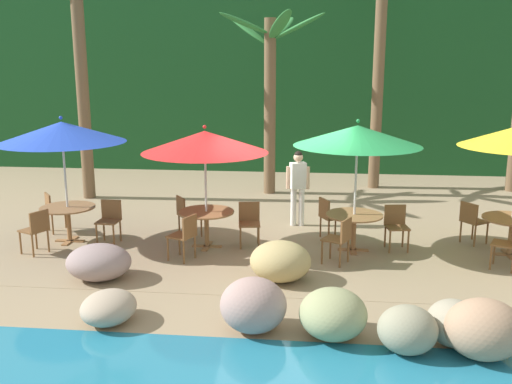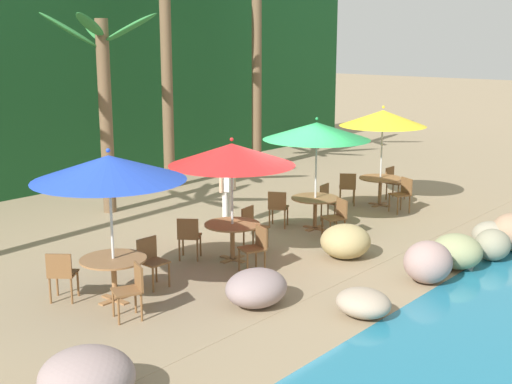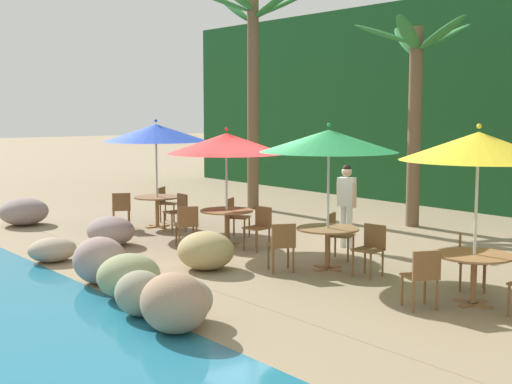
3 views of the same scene
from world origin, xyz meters
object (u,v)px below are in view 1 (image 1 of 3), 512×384
chair_red_seaward (249,221)px  dining_table_green (354,220)px  chair_blue_inland (54,209)px  palm_tree_third (380,21)px  dining_table_blue (68,213)px  chair_red_inland (186,213)px  umbrella_blue (62,132)px  dining_table_yellow (512,224)px  umbrella_green (358,136)px  chair_yellow_left (510,242)px  chair_green_seaward (396,224)px  chair_green_left (340,237)px  dining_table_red (206,217)px  chair_green_inland (329,215)px  chair_red_left (185,234)px  palm_tree_second (270,76)px  chair_yellow_inland (472,220)px  chair_blue_left (36,228)px  umbrella_red (205,142)px  chair_blue_seaward (110,218)px  waiter_in_white (298,183)px  palm_tree_nearest (80,41)px

chair_red_seaward → dining_table_green: size_ratio=0.79×
chair_blue_inland → palm_tree_third: (7.29, 5.32, 4.20)m
dining_table_blue → chair_red_inland: chair_red_inland is taller
umbrella_blue → dining_table_yellow: 8.87m
umbrella_green → chair_yellow_left: (2.67, -0.78, -1.75)m
dining_table_blue → chair_green_seaward: size_ratio=1.26×
chair_green_seaward → chair_green_left: same height
dining_table_red → chair_green_inland: bearing=18.0°
chair_red_left → umbrella_green: umbrella_green is taller
dining_table_green → palm_tree_third: bearing=81.1°
chair_green_inland → chair_red_inland: bearing=-177.3°
chair_red_inland → chair_red_seaward: bearing=-17.4°
dining_table_blue → palm_tree_third: size_ratio=0.16×
palm_tree_second → chair_yellow_inland: bearing=-43.4°
chair_green_left → chair_red_left: bearing=-178.2°
dining_table_yellow → chair_green_left: bearing=-165.6°
dining_table_blue → chair_blue_left: 0.86m
dining_table_red → chair_yellow_inland: bearing=8.1°
chair_yellow_inland → palm_tree_third: size_ratio=0.13×
chair_blue_inland → chair_red_seaward: 4.32m
umbrella_red → dining_table_green: bearing=1.5°
umbrella_green → chair_blue_seaward: bearing=179.7°
dining_table_green → chair_green_inland: 0.86m
chair_red_inland → dining_table_green: bearing=-9.4°
dining_table_blue → chair_blue_seaward: (0.85, 0.05, -0.10)m
chair_red_seaward → palm_tree_second: (0.02, 4.73, 2.73)m
chair_green_left → palm_tree_third: size_ratio=0.13×
dining_table_blue → waiter_in_white: 4.92m
chair_yellow_inland → chair_yellow_left: same height
chair_blue_left → palm_tree_nearest: 5.93m
dining_table_yellow → palm_tree_second: bearing=135.9°
chair_green_seaward → dining_table_yellow: (2.12, -0.18, 0.10)m
chair_red_inland → palm_tree_nearest: size_ratio=0.14×
chair_green_seaward → chair_yellow_inland: bearing=16.7°
chair_green_inland → palm_tree_second: (-1.57, 4.15, 2.73)m
umbrella_blue → palm_tree_third: (6.69, 5.93, 2.45)m
chair_red_inland → chair_red_left: 1.50m
palm_tree_third → umbrella_red: bearing=-122.6°
palm_tree_second → palm_tree_third: size_ratio=0.72×
chair_red_left → dining_table_yellow: (6.09, 0.93, 0.10)m
chair_green_inland → dining_table_blue: bearing=-172.1°
dining_table_blue → chair_green_left: (5.47, -0.78, -0.10)m
chair_green_left → dining_table_red: bearing=164.3°
chair_red_inland → chair_yellow_inland: same height
chair_green_left → palm_tree_nearest: (-6.57, 4.60, 3.61)m
chair_red_seaward → chair_yellow_inland: (4.45, 0.54, 0.00)m
chair_green_seaward → dining_table_blue: bearing=-178.0°
umbrella_red → palm_tree_nearest: 5.91m
umbrella_blue → chair_yellow_inland: umbrella_blue is taller
dining_table_green → chair_yellow_inland: 2.49m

